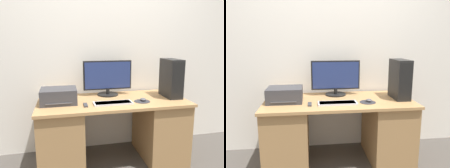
% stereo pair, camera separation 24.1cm
% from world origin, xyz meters
% --- Properties ---
extents(wall_back, '(6.40, 0.05, 2.70)m').
position_xyz_m(wall_back, '(0.00, 0.82, 1.35)').
color(wall_back, white).
rests_on(wall_back, ground_plane).
extents(desk, '(1.64, 0.76, 0.74)m').
position_xyz_m(desk, '(0.00, 0.38, 0.38)').
color(desk, tan).
rests_on(desk, ground_plane).
extents(monitor, '(0.59, 0.25, 0.42)m').
position_xyz_m(monitor, '(-0.01, 0.61, 0.96)').
color(monitor, black).
rests_on(monitor, desk).
extents(keyboard, '(0.41, 0.15, 0.02)m').
position_xyz_m(keyboard, '(-0.03, 0.22, 0.75)').
color(keyboard, silver).
rests_on(keyboard, desk).
extents(mousepad, '(0.17, 0.17, 0.00)m').
position_xyz_m(mousepad, '(0.30, 0.24, 0.74)').
color(mousepad, '#2D2D33').
rests_on(mousepad, desk).
extents(mouse, '(0.07, 0.07, 0.03)m').
position_xyz_m(mouse, '(0.31, 0.25, 0.76)').
color(mouse, '#4C4C51').
rests_on(mouse, mousepad).
extents(computer_tower, '(0.15, 0.32, 0.44)m').
position_xyz_m(computer_tower, '(0.70, 0.37, 0.96)').
color(computer_tower, black).
rests_on(computer_tower, desk).
extents(printer, '(0.37, 0.31, 0.16)m').
position_xyz_m(printer, '(-0.59, 0.38, 0.82)').
color(printer, '#38383D').
rests_on(printer, desk).
extents(remote_control, '(0.04, 0.12, 0.02)m').
position_xyz_m(remote_control, '(-0.32, 0.22, 0.75)').
color(remote_control, '#38383D').
rests_on(remote_control, desk).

